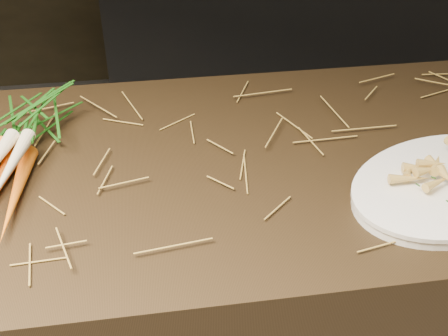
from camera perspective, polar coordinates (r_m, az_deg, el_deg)
The scene contains 4 objects.
main_counter at distance 1.43m, azimuth 11.77°, elevation -13.14°, with size 2.40×0.70×0.90m, color black.
back_counter at distance 3.04m, azimuth 5.93°, elevation 14.57°, with size 1.82×0.62×0.84m.
straw_bedding at distance 1.13m, azimuth 14.55°, elevation 2.45°, with size 1.40×0.60×0.02m, color olive, non-canonical shape.
root_veg_bunch at distance 1.12m, azimuth -20.63°, elevation 2.90°, with size 0.19×0.46×0.09m.
Camera 1 is at (-0.41, -0.56, 1.51)m, focal length 45.00 mm.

